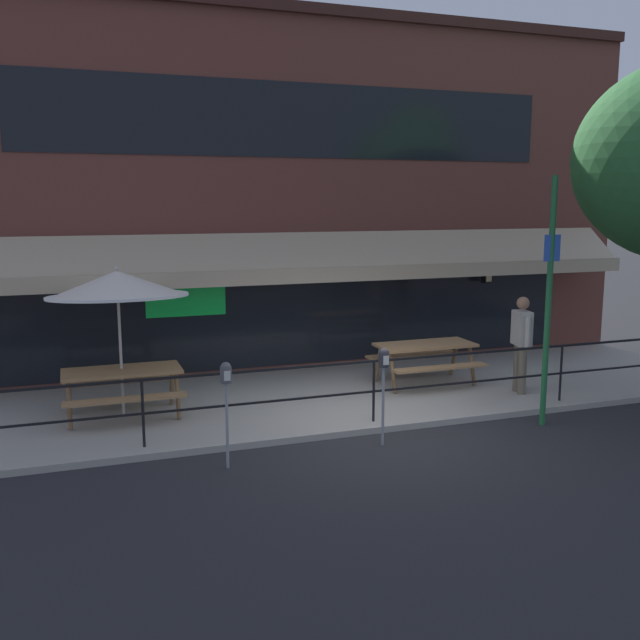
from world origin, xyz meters
TOP-DOWN VIEW (x-y plane):
  - ground_plane at (0.00, 0.00)m, footprint 120.00×120.00m
  - patio_deck at (0.00, 2.00)m, footprint 15.00×4.00m
  - restaurant_building at (0.00, 4.22)m, footprint 15.00×1.60m
  - patio_railing at (0.00, 0.30)m, footprint 13.84×0.04m
  - picnic_table_left at (-3.61, 1.82)m, footprint 1.80×1.42m
  - picnic_table_centre at (1.80, 2.05)m, footprint 1.80×1.42m
  - patio_umbrella_left at (-3.61, 1.90)m, footprint 2.14×2.14m
  - pedestrian_walking at (3.11, 0.97)m, footprint 0.32×0.61m
  - parking_meter_near at (-2.48, -0.61)m, footprint 0.15×0.16m
  - parking_meter_far at (-0.20, -0.48)m, footprint 0.15×0.16m
  - street_sign_pole at (2.55, -0.45)m, footprint 0.28×0.09m

SIDE VIEW (x-z plane):
  - ground_plane at x=0.00m, z-range 0.00..0.00m
  - patio_deck at x=0.00m, z-range 0.00..0.10m
  - picnic_table_left at x=-3.61m, z-range 0.33..1.08m
  - picnic_table_centre at x=1.80m, z-range 0.33..1.08m
  - patio_railing at x=0.00m, z-range 0.32..1.28m
  - pedestrian_walking at x=3.11m, z-range 0.20..1.91m
  - parking_meter_near at x=-2.48m, z-range 0.44..1.86m
  - parking_meter_far at x=-0.20m, z-range 0.44..1.86m
  - street_sign_pole at x=2.55m, z-range 0.06..3.89m
  - patio_umbrella_left at x=-3.61m, z-range 0.99..3.37m
  - restaurant_building at x=0.00m, z-range -0.02..7.08m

